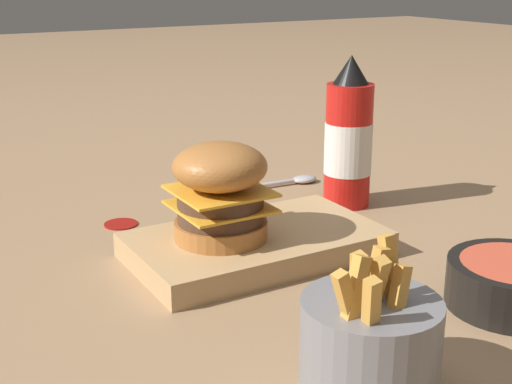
% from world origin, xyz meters
% --- Properties ---
extents(ground_plane, '(6.00, 6.00, 0.00)m').
position_xyz_m(ground_plane, '(0.00, 0.00, 0.00)').
color(ground_plane, '#9E7A56').
extents(serving_board, '(0.29, 0.17, 0.03)m').
position_xyz_m(serving_board, '(-0.05, 0.05, 0.01)').
color(serving_board, tan).
rests_on(serving_board, ground_plane).
extents(burger, '(0.11, 0.11, 0.11)m').
position_xyz_m(burger, '(-0.01, 0.05, 0.09)').
color(burger, '#AD6B33').
rests_on(burger, serving_board).
extents(ketchup_bottle, '(0.07, 0.07, 0.21)m').
position_xyz_m(ketchup_bottle, '(-0.26, -0.05, 0.09)').
color(ketchup_bottle, red).
rests_on(ketchup_bottle, ground_plane).
extents(fries_basket, '(0.11, 0.11, 0.13)m').
position_xyz_m(fries_basket, '(0.01, 0.34, 0.04)').
color(fries_basket, slate).
rests_on(fries_basket, ground_plane).
extents(spoon, '(0.16, 0.03, 0.01)m').
position_xyz_m(spoon, '(-0.24, -0.17, 0.01)').
color(spoon, '#B2B2B7').
rests_on(spoon, ground_plane).
extents(ketchup_puddle, '(0.04, 0.04, 0.00)m').
position_xyz_m(ketchup_puddle, '(0.05, -0.13, 0.00)').
color(ketchup_puddle, '#9E140F').
rests_on(ketchup_puddle, ground_plane).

